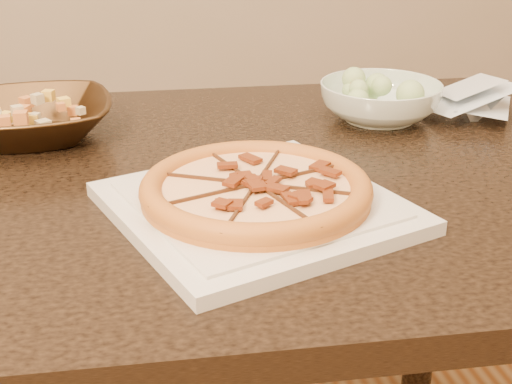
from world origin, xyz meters
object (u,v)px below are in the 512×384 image
(pizza, at_px, (256,189))
(bronze_bowl, at_px, (32,120))
(plate, at_px, (256,207))
(dining_table, at_px, (178,240))
(salad_bowl, at_px, (380,102))

(pizza, xyz_separation_m, bronze_bowl, (-0.29, 0.35, -0.00))
(plate, distance_m, pizza, 0.02)
(pizza, relative_size, bronze_bowl, 1.13)
(pizza, height_order, bronze_bowl, bronze_bowl)
(pizza, bearing_deg, plate, -141.36)
(plate, relative_size, pizza, 1.44)
(dining_table, bearing_deg, pizza, -61.91)
(plate, bearing_deg, bronze_bowl, 129.70)
(dining_table, relative_size, salad_bowl, 6.73)
(salad_bowl, bearing_deg, bronze_bowl, 177.67)
(plate, relative_size, bronze_bowl, 1.63)
(plate, xyz_separation_m, pizza, (0.00, 0.00, 0.02))
(plate, height_order, bronze_bowl, bronze_bowl)
(bronze_bowl, xyz_separation_m, salad_bowl, (0.57, -0.02, 0.00))
(dining_table, height_order, salad_bowl, salad_bowl)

